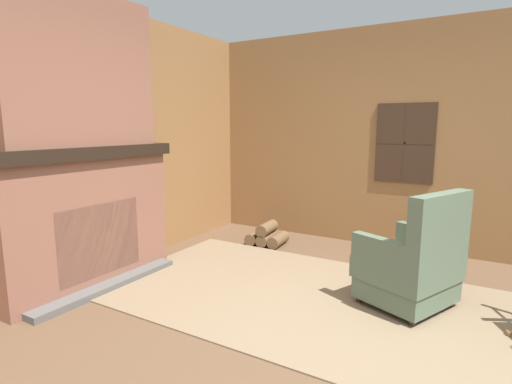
{
  "coord_description": "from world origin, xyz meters",
  "views": [
    {
      "loc": [
        0.72,
        -2.31,
        1.49
      ],
      "look_at": [
        -1.06,
        0.71,
        0.9
      ],
      "focal_mm": 28.0,
      "sensor_mm": 36.0,
      "label": 1
    }
  ],
  "objects": [
    {
      "name": "fireplace_hearth",
      "position": [
        -2.45,
        0.0,
        0.65
      ],
      "size": [
        0.57,
        1.78,
        1.3
      ],
      "color": "brown",
      "rests_on": "ground"
    },
    {
      "name": "wood_panel_wall_back",
      "position": [
        -0.0,
        2.67,
        1.33
      ],
      "size": [
        5.89,
        0.09,
        2.65
      ],
      "color": "olive",
      "rests_on": "ground"
    },
    {
      "name": "firewood_stack",
      "position": [
        -1.63,
        1.97,
        0.11
      ],
      "size": [
        0.49,
        0.41,
        0.28
      ],
      "rotation": [
        0.0,
        0.0,
        0.08
      ],
      "color": "brown",
      "rests_on": "ground"
    },
    {
      "name": "ground_plane",
      "position": [
        0.0,
        0.0,
        0.0
      ],
      "size": [
        14.0,
        14.0,
        0.0
      ],
      "primitive_type": "plane",
      "color": "brown"
    },
    {
      "name": "armchair",
      "position": [
        0.25,
        1.01,
        0.36
      ],
      "size": [
        0.85,
        0.89,
        0.99
      ],
      "rotation": [
        0.0,
        0.0,
        2.73
      ],
      "color": "#516651",
      "rests_on": "ground"
    },
    {
      "name": "wood_panel_wall_left",
      "position": [
        -2.67,
        0.0,
        1.33
      ],
      "size": [
        0.06,
        5.89,
        2.65
      ],
      "color": "olive",
      "rests_on": "ground"
    },
    {
      "name": "area_rug",
      "position": [
        -0.37,
        0.75,
        0.01
      ],
      "size": [
        4.0,
        2.04,
        0.01
      ],
      "color": "#7A664C",
      "rests_on": "ground"
    },
    {
      "name": "chimney_breast",
      "position": [
        -2.46,
        0.0,
        1.97
      ],
      "size": [
        0.32,
        1.48,
        1.33
      ],
      "color": "brown",
      "rests_on": "fireplace_hearth"
    },
    {
      "name": "storage_case",
      "position": [
        -2.5,
        0.67,
        1.36
      ],
      "size": [
        0.16,
        0.28,
        0.12
      ],
      "color": "brown",
      "rests_on": "fireplace_hearth"
    },
    {
      "name": "decorative_plate_on_mantel",
      "position": [
        -2.52,
        0.04,
        1.43
      ],
      "size": [
        0.07,
        0.27,
        0.27
      ],
      "color": "gold",
      "rests_on": "fireplace_hearth"
    },
    {
      "name": "oil_lamp_vase",
      "position": [
        -2.5,
        -0.44,
        1.39
      ],
      "size": [
        0.09,
        0.09,
        0.24
      ],
      "color": "silver",
      "rests_on": "fireplace_hearth"
    }
  ]
}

